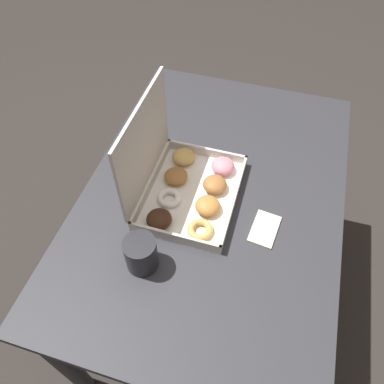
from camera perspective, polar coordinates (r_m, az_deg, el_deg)
The scene contains 5 objects.
ground_plane at distance 1.76m, azimuth 2.24°, elevation -14.39°, with size 8.00×8.00×0.00m, color #2D2826.
dining_table at distance 1.23m, azimuth 3.11°, elevation -2.92°, with size 1.13×0.77×0.71m.
donut_box at distance 1.10m, azimuth -1.56°, elevation 1.86°, with size 0.34×0.27×0.31m.
coffee_mug at distance 0.97m, azimuth -7.78°, elevation -9.26°, with size 0.09×0.09×0.10m.
paper_napkin at distance 1.08m, azimuth 11.00°, elevation -5.54°, with size 0.12×0.08×0.01m.
Camera 1 is at (-0.69, -0.14, 1.61)m, focal length 35.00 mm.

